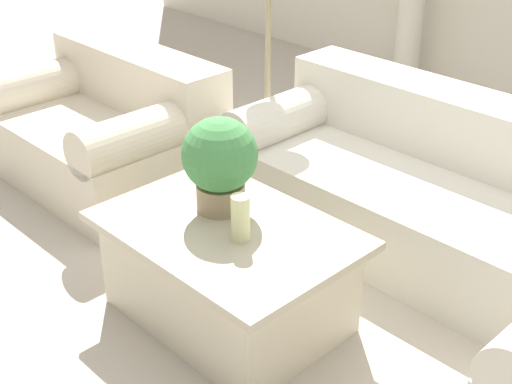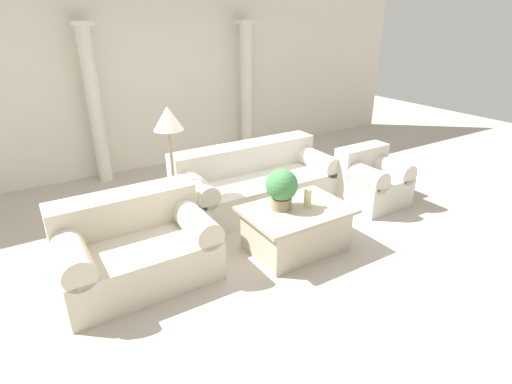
{
  "view_description": "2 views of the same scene",
  "coord_description": "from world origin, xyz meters",
  "px_view_note": "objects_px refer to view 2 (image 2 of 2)",
  "views": [
    {
      "loc": [
        2.07,
        -2.23,
        2.12
      ],
      "look_at": [
        -0.12,
        -0.11,
        0.48
      ],
      "focal_mm": 50.0,
      "sensor_mm": 36.0,
      "label": 1
    },
    {
      "loc": [
        -2.38,
        -3.48,
        2.4
      ],
      "look_at": [
        -0.14,
        0.09,
        0.53
      ],
      "focal_mm": 28.0,
      "sensor_mm": 36.0,
      "label": 2
    }
  ],
  "objects_px": {
    "loveseat": "(135,245)",
    "floor_lamp": "(169,127)",
    "armchair": "(371,179)",
    "sofa_long": "(255,181)",
    "potted_plant": "(282,187)",
    "coffee_table": "(296,228)"
  },
  "relations": [
    {
      "from": "coffee_table",
      "to": "potted_plant",
      "type": "relative_size",
      "value": 2.56
    },
    {
      "from": "sofa_long",
      "to": "loveseat",
      "type": "relative_size",
      "value": 1.5
    },
    {
      "from": "coffee_table",
      "to": "floor_lamp",
      "type": "height_order",
      "value": "floor_lamp"
    },
    {
      "from": "armchair",
      "to": "floor_lamp",
      "type": "bearing_deg",
      "value": 163.44
    },
    {
      "from": "coffee_table",
      "to": "armchair",
      "type": "bearing_deg",
      "value": 14.78
    },
    {
      "from": "loveseat",
      "to": "potted_plant",
      "type": "xyz_separation_m",
      "value": [
        1.5,
        -0.36,
        0.4
      ]
    },
    {
      "from": "floor_lamp",
      "to": "armchair",
      "type": "relative_size",
      "value": 1.9
    },
    {
      "from": "coffee_table",
      "to": "armchair",
      "type": "height_order",
      "value": "armchair"
    },
    {
      "from": "armchair",
      "to": "sofa_long",
      "type": "bearing_deg",
      "value": 149.34
    },
    {
      "from": "floor_lamp",
      "to": "loveseat",
      "type": "bearing_deg",
      "value": -134.38
    },
    {
      "from": "loveseat",
      "to": "floor_lamp",
      "type": "relative_size",
      "value": 0.96
    },
    {
      "from": "floor_lamp",
      "to": "sofa_long",
      "type": "bearing_deg",
      "value": 2.94
    },
    {
      "from": "loveseat",
      "to": "potted_plant",
      "type": "height_order",
      "value": "potted_plant"
    },
    {
      "from": "coffee_table",
      "to": "sofa_long",
      "type": "bearing_deg",
      "value": 79.22
    },
    {
      "from": "sofa_long",
      "to": "armchair",
      "type": "relative_size",
      "value": 2.73
    },
    {
      "from": "sofa_long",
      "to": "floor_lamp",
      "type": "relative_size",
      "value": 1.44
    },
    {
      "from": "loveseat",
      "to": "armchair",
      "type": "height_order",
      "value": "loveseat"
    },
    {
      "from": "loveseat",
      "to": "coffee_table",
      "type": "height_order",
      "value": "loveseat"
    },
    {
      "from": "floor_lamp",
      "to": "armchair",
      "type": "xyz_separation_m",
      "value": [
        2.54,
        -0.76,
        -0.91
      ]
    },
    {
      "from": "coffee_table",
      "to": "loveseat",
      "type": "bearing_deg",
      "value": 164.56
    },
    {
      "from": "coffee_table",
      "to": "armchair",
      "type": "relative_size",
      "value": 1.45
    },
    {
      "from": "loveseat",
      "to": "floor_lamp",
      "type": "bearing_deg",
      "value": 45.62
    }
  ]
}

